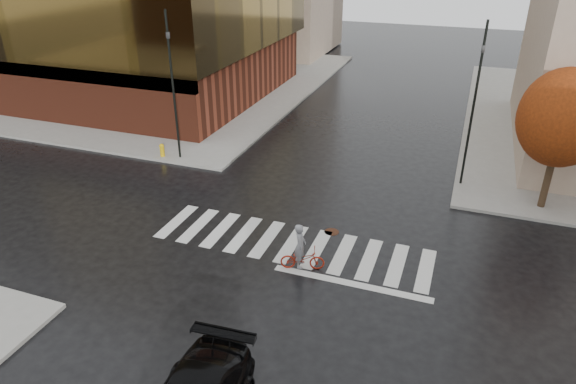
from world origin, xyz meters
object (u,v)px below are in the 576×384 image
traffic_light_nw (172,76)px  fire_hydrant (162,149)px  cyclist (302,254)px  traffic_light_ne (476,94)px

traffic_light_nw → fire_hydrant: 4.38m
cyclist → traffic_light_nw: 13.28m
cyclist → fire_hydrant: size_ratio=2.54×
cyclist → fire_hydrant: 13.27m
fire_hydrant → traffic_light_ne: bearing=7.6°
traffic_light_ne → traffic_light_nw: bearing=7.0°
traffic_light_ne → fire_hydrant: (-16.30, -2.18, -4.26)m
cyclist → fire_hydrant: cyclist is taller
cyclist → traffic_light_nw: traffic_light_nw is taller
cyclist → traffic_light_ne: traffic_light_ne is taller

